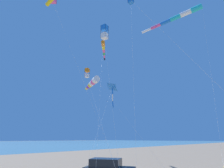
% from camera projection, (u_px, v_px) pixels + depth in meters
% --- Properties ---
extents(kite_windsock_white_trailing, '(8.11, 5.40, 19.00)m').
position_uv_depth(kite_windsock_white_trailing, '(179.00, 16.00, 23.20)').
color(kite_windsock_white_trailing, '#1EB7C6').
rests_on(kite_windsock_white_trailing, ground_plane).
extents(kite_windsock_orange_high_right, '(11.82, 1.96, 10.27)m').
position_uv_depth(kite_windsock_orange_high_right, '(93.00, 83.00, 21.83)').
color(kite_windsock_orange_high_right, white).
rests_on(kite_windsock_orange_high_right, ground_plane).
extents(kite_delta_blue_topmost, '(6.06, 10.07, 11.23)m').
position_uv_depth(kite_delta_blue_topmost, '(113.00, 87.00, 26.81)').
color(kite_delta_blue_topmost, blue).
rests_on(kite_delta_blue_topmost, ground_plane).
extents(kite_box_small_distant, '(5.45, 3.66, 15.81)m').
position_uv_depth(kite_box_small_distant, '(105.00, 32.00, 20.90)').
color(kite_box_small_distant, blue).
rests_on(kite_box_small_distant, ground_plane).
extents(kite_box_long_streamer_right, '(9.61, 4.39, 12.41)m').
position_uv_depth(kite_box_long_streamer_right, '(87.00, 73.00, 24.43)').
color(kite_box_long_streamer_right, orange).
rests_on(kite_box_long_streamer_right, ground_plane).
extents(kite_windsock_yellow_midlevel, '(16.77, 17.35, 20.58)m').
position_uv_depth(kite_windsock_yellow_midlevel, '(104.00, 49.00, 36.20)').
color(kite_windsock_yellow_midlevel, orange).
rests_on(kite_windsock_yellow_midlevel, ground_plane).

